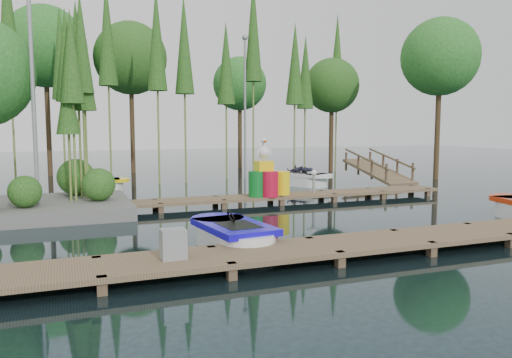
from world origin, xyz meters
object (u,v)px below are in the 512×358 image
object	(u,v)px
boat_yellow_far	(97,185)
boat_blue	(233,237)
island	(5,108)
yellow_barrel	(282,183)
drum_cluster	(265,179)
utility_cabinet	(173,244)

from	to	relation	value
boat_yellow_far	boat_blue	bearing A→B (deg)	-56.00
boat_blue	boat_yellow_far	size ratio (longest dim) A/B	1.13
island	boat_blue	distance (m)	8.51
island	yellow_barrel	world-z (taller)	island
boat_yellow_far	drum_cluster	xyz separation A→B (m)	(5.06, -5.71, 0.62)
boat_yellow_far	yellow_barrel	distance (m)	8.01
island	utility_cabinet	world-z (taller)	island
island	boat_yellow_far	size ratio (longest dim) A/B	2.74
boat_blue	yellow_barrel	distance (m)	6.66
island	utility_cabinet	size ratio (longest dim) A/B	12.61
drum_cluster	boat_yellow_far	bearing A→B (deg)	131.53
yellow_barrel	drum_cluster	bearing A→B (deg)	-167.65
boat_blue	utility_cabinet	size ratio (longest dim) A/B	5.22
boat_blue	boat_yellow_far	distance (m)	11.29
island	drum_cluster	world-z (taller)	island
boat_blue	drum_cluster	world-z (taller)	drum_cluster
island	yellow_barrel	size ratio (longest dim) A/B	8.41
boat_blue	drum_cluster	xyz separation A→B (m)	(2.97, 5.39, 0.62)
utility_cabinet	yellow_barrel	world-z (taller)	yellow_barrel
boat_blue	drum_cluster	size ratio (longest dim) A/B	1.42
boat_yellow_far	utility_cabinet	xyz separation A→B (m)	(0.48, -12.56, 0.31)
boat_yellow_far	yellow_barrel	size ratio (longest dim) A/B	3.07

